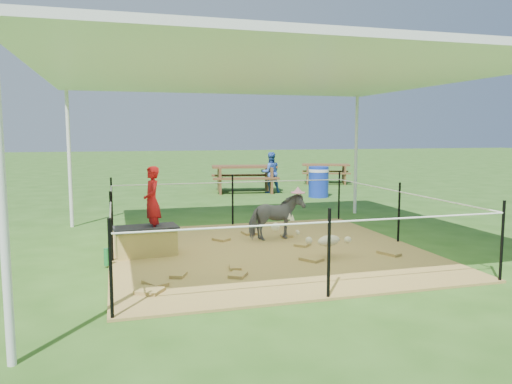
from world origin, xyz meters
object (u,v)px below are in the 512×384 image
object	(u,v)px
distant_person	(271,173)
woman	(152,195)
green_bottle	(106,257)
picnic_table_near	(244,179)
trash_barrel	(319,182)
straw_bale	(146,242)
pony	(276,217)
picnic_table_far	(326,174)
foal	(329,238)

from	to	relation	value
distant_person	woman	bearing A→B (deg)	62.99
green_bottle	picnic_table_near	world-z (taller)	picnic_table_near
picnic_table_near	distant_person	size ratio (longest dim) A/B	1.59
woman	green_bottle	bearing A→B (deg)	-60.76
trash_barrel	picnic_table_near	xyz separation A→B (m)	(-1.70, 1.77, -0.02)
straw_bale	trash_barrel	world-z (taller)	trash_barrel
pony	picnic_table_far	size ratio (longest dim) A/B	0.54
woman	foal	size ratio (longest dim) A/B	1.03
foal	distant_person	xyz separation A→B (m)	(1.63, 7.89, 0.31)
foal	trash_barrel	bearing A→B (deg)	45.88
green_bottle	pony	distance (m)	2.87
straw_bale	green_bottle	world-z (taller)	straw_bale
trash_barrel	green_bottle	bearing A→B (deg)	-132.74
straw_bale	pony	size ratio (longest dim) A/B	0.93
green_bottle	foal	distance (m)	3.08
woman	picnic_table_near	xyz separation A→B (m)	(3.31, 7.45, -0.51)
foal	distant_person	bearing A→B (deg)	56.05
pony	distant_person	size ratio (longest dim) A/B	0.74
woman	trash_barrel	bearing A→B (deg)	133.10
straw_bale	pony	world-z (taller)	pony
straw_bale	distant_person	xyz separation A→B (m)	(4.12, 7.03, 0.40)
woman	picnic_table_near	world-z (taller)	woman
woman	straw_bale	bearing A→B (deg)	-95.46
trash_barrel	woman	bearing A→B (deg)	-131.44
woman	pony	bearing A→B (deg)	97.91
picnic_table_far	distant_person	bearing A→B (deg)	-120.68
woman	trash_barrel	xyz separation A→B (m)	(5.01, 5.68, -0.48)
woman	picnic_table_near	distance (m)	8.17
picnic_table_far	distant_person	xyz separation A→B (m)	(-2.76, -2.16, 0.26)
green_bottle	distant_person	xyz separation A→B (m)	(4.67, 7.48, 0.47)
straw_bale	foal	size ratio (longest dim) A/B	0.86
straw_bale	picnic_table_near	size ratio (longest dim) A/B	0.43
pony	foal	world-z (taller)	pony
trash_barrel	picnic_table_near	distance (m)	2.45
picnic_table_near	distant_person	xyz separation A→B (m)	(0.71, -0.41, 0.21)
pony	distant_person	bearing A→B (deg)	-25.90
trash_barrel	picnic_table_near	bearing A→B (deg)	133.90
straw_bale	foal	world-z (taller)	foal
trash_barrel	picnic_table_far	distance (m)	3.94
woman	distant_person	distance (m)	8.11
foal	straw_bale	bearing A→B (deg)	138.75
foal	picnic_table_near	bearing A→B (deg)	61.41
picnic_table_near	distant_person	distance (m)	0.85
pony	trash_barrel	size ratio (longest dim) A/B	1.05
foal	picnic_table_far	bearing A→B (deg)	44.13
green_bottle	distant_person	world-z (taller)	distant_person
pony	picnic_table_near	distance (m)	7.07
distant_person	green_bottle	bearing A→B (deg)	60.77
woman	trash_barrel	distance (m)	7.59
trash_barrel	foal	bearing A→B (deg)	-111.84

